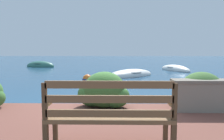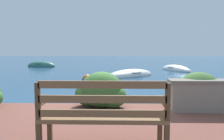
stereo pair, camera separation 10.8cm
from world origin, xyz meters
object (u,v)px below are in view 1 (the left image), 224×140
rowboat_nearest (130,75)px  rowboat_far (40,66)px  mooring_buoy (87,79)px  rowboat_mid (175,70)px  park_bench (110,113)px

rowboat_nearest → rowboat_far: size_ratio=1.19×
rowboat_far → mooring_buoy: (4.95, -7.83, 0.01)m
rowboat_mid → mooring_buoy: bearing=111.9°
mooring_buoy → park_bench: bearing=-80.5°
park_bench → rowboat_mid: (4.27, 12.57, -0.65)m
rowboat_nearest → rowboat_mid: size_ratio=1.00×
park_bench → rowboat_nearest: bearing=87.4°
rowboat_far → rowboat_nearest: bearing=153.0°
park_bench → rowboat_mid: bearing=74.2°
park_bench → rowboat_mid: size_ratio=0.52×
rowboat_nearest → rowboat_mid: bearing=-174.5°
park_bench → rowboat_mid: 13.29m
park_bench → rowboat_nearest: size_ratio=0.52×
mooring_buoy → rowboat_nearest: bearing=38.9°
park_bench → rowboat_far: (-6.20, 15.37, -0.63)m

